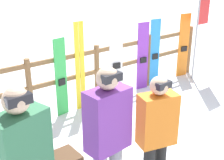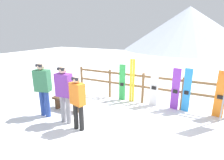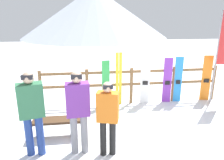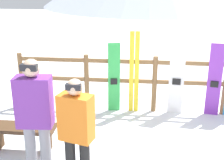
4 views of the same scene
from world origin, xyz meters
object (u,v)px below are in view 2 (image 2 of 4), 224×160
Objects in this scene: person_orange at (78,99)px; snowboard_blue at (187,90)px; snowboard_orange at (221,95)px; person_purple at (64,91)px; person_plaid_green at (43,86)px; snowboard_white at (154,86)px; ski_pair_yellow at (132,81)px; bench at (68,101)px; snowboard_green at (122,83)px; snowboard_purple at (175,89)px.

person_orange is 3.63m from snowboard_blue.
snowboard_blue is at bearing -180.00° from snowboard_orange.
person_orange is 0.60m from person_purple.
snowboard_white is (2.94, 2.38, -0.26)m from person_plaid_green.
ski_pair_yellow is at bearing 179.77° from snowboard_white.
person_plaid_green is 1.48m from person_orange.
person_orange reaches higher than snowboard_white.
person_purple is at bearing -142.40° from snowboard_blue.
ski_pair_yellow is 0.85m from snowboard_white.
snowboard_blue is (1.09, -0.00, -0.01)m from snowboard_white.
ski_pair_yellow is 1.94m from snowboard_blue.
person_plaid_green reaches higher than ski_pair_yellow.
snowboard_orange is (2.07, -0.00, -0.01)m from snowboard_white.
person_purple is 4.78m from snowboard_orange.
snowboard_orange is (4.65, 1.72, 0.44)m from bench.
snowboard_blue is (3.67, 1.72, 0.43)m from bench.
ski_pair_yellow is 1.12× the size of snowboard_blue.
person_plaid_green is 1.13× the size of person_orange.
snowboard_green is (0.79, 2.42, -0.30)m from person_purple.
person_orange reaches higher than snowboard_purple.
snowboard_purple reaches higher than snowboard_green.
bench is 2.49m from ski_pair_yellow.
person_orange is 1.03× the size of snowboard_orange.
person_purple is at bearing -149.57° from snowboard_orange.
snowboard_green is 0.42m from ski_pair_yellow.
snowboard_green is at bearing -180.00° from snowboard_blue.
person_plaid_green reaches higher than person_purple.
ski_pair_yellow is at bearing 179.90° from snowboard_blue.
person_purple is (0.53, -0.70, 0.70)m from bench.
person_plaid_green is at bearing -119.03° from bench.
snowboard_green is at bearing -180.00° from snowboard_white.
bench is at bearing 127.12° from person_purple.
ski_pair_yellow reaches higher than person_orange.
person_purple is at bearing -52.88° from bench.
snowboard_orange is (3.32, 0.00, 0.04)m from snowboard_green.
person_purple is 1.15× the size of snowboard_orange.
bench is at bearing -135.07° from ski_pair_yellow.
person_plaid_green is 1.19× the size of snowboard_purple.
person_orange reaches higher than snowboard_orange.
ski_pair_yellow is at bearing 76.33° from person_orange.
ski_pair_yellow reaches higher than snowboard_purple.
snowboard_green is 0.96× the size of snowboard_blue.
person_plaid_green is 4.69m from snowboard_blue.
bench is 0.72× the size of snowboard_white.
snowboard_blue is at bearing 25.11° from bench.
person_plaid_green is at bearing 172.72° from person_orange.
ski_pair_yellow is (0.62, 2.57, -0.06)m from person_orange.
person_purple is at bearing -130.23° from snowboard_white.
ski_pair_yellow is at bearing 63.68° from person_purple.
person_orange is at bearing -144.12° from snowboard_orange.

